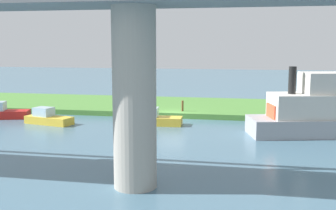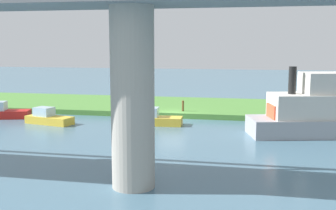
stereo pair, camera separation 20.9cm
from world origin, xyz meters
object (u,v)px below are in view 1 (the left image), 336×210
at_px(bridge_pylon, 134,99).
at_px(motorboat_white, 1,112).
at_px(houseboat_blue, 48,118).
at_px(person_on_bank, 132,103).
at_px(motorboat_red, 322,110).
at_px(skiff_small, 154,119).
at_px(mooring_post, 183,106).

xyz_separation_m(bridge_pylon, motorboat_white, (17.34, -15.70, -3.73)).
distance_m(motorboat_white, houseboat_blue, 5.79).
bearing_deg(houseboat_blue, motorboat_white, -16.59).
relative_size(person_on_bank, motorboat_red, 0.13).
xyz_separation_m(person_on_bank, motorboat_red, (-16.51, 5.69, 0.73)).
bearing_deg(person_on_bank, motorboat_white, 18.48).
height_order(bridge_pylon, skiff_small, bridge_pylon).
distance_m(mooring_post, houseboat_blue, 12.45).
bearing_deg(bridge_pylon, mooring_post, -87.42).
bearing_deg(person_on_bank, motorboat_red, 160.99).
relative_size(motorboat_red, motorboat_white, 2.15).
xyz_separation_m(mooring_post, skiff_small, (1.73, 4.71, -0.48)).
distance_m(bridge_pylon, motorboat_white, 23.69).
xyz_separation_m(person_on_bank, mooring_post, (-4.84, -0.49, -0.19)).
relative_size(mooring_post, motorboat_white, 0.20).
bearing_deg(motorboat_red, skiff_small, -6.26).
bearing_deg(motorboat_white, person_on_bank, -161.52).
relative_size(bridge_pylon, motorboat_red, 0.80).
distance_m(person_on_bank, houseboat_blue, 8.22).
xyz_separation_m(motorboat_red, skiff_small, (13.40, -1.47, -1.40)).
bearing_deg(mooring_post, bridge_pylon, 92.58).
height_order(person_on_bank, motorboat_red, motorboat_red).
height_order(person_on_bank, skiff_small, person_on_bank).
height_order(motorboat_white, houseboat_blue, motorboat_white).
height_order(bridge_pylon, motorboat_red, bridge_pylon).
xyz_separation_m(person_on_bank, motorboat_white, (11.59, 3.87, -0.64)).
relative_size(bridge_pylon, mooring_post, 8.41).
distance_m(skiff_small, houseboat_blue, 9.25).
xyz_separation_m(mooring_post, houseboat_blue, (10.89, 6.01, -0.50)).
relative_size(bridge_pylon, person_on_bank, 6.17).
bearing_deg(mooring_post, skiff_small, 69.85).
height_order(mooring_post, skiff_small, mooring_post).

